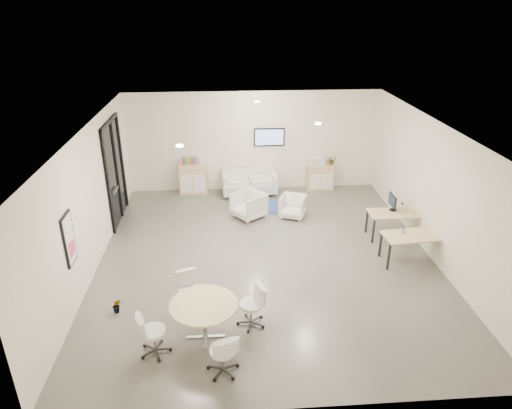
{
  "coord_description": "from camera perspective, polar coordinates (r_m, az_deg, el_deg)",
  "views": [
    {
      "loc": [
        -0.95,
        -9.55,
        5.76
      ],
      "look_at": [
        -0.22,
        0.4,
        1.25
      ],
      "focal_mm": 32.0,
      "sensor_mm": 36.0,
      "label": 1
    }
  ],
  "objects": [
    {
      "name": "cup",
      "position": [
        11.29,
        17.91,
        -3.11
      ],
      "size": [
        0.14,
        0.12,
        0.12
      ],
      "primitive_type": "imported",
      "rotation": [
        0.0,
        0.0,
        0.24
      ],
      "color": "white",
      "rests_on": "desk_front"
    },
    {
      "name": "plant_cabinet",
      "position": [
        15.03,
        9.44,
        5.4
      ],
      "size": [
        0.36,
        0.37,
        0.23
      ],
      "primitive_type": "imported",
      "rotation": [
        0.0,
        0.0,
        0.37
      ],
      "color": "#3F7F3F",
      "rests_on": "sideboard_right"
    },
    {
      "name": "armchair_right",
      "position": [
        13.11,
        4.61,
        -0.11
      ],
      "size": [
        0.88,
        0.85,
        0.71
      ],
      "primitive_type": "imported",
      "rotation": [
        0.0,
        0.0,
        -0.36
      ],
      "color": "silver",
      "rests_on": "room_shell"
    },
    {
      "name": "room_shell",
      "position": [
        10.46,
        1.36,
        0.87
      ],
      "size": [
        9.6,
        10.6,
        4.8
      ],
      "color": "#595751",
      "rests_on": "ground"
    },
    {
      "name": "plant_floor",
      "position": [
        9.8,
        -16.94,
        -12.42
      ],
      "size": [
        0.2,
        0.34,
        0.14
      ],
      "primitive_type": "imported",
      "rotation": [
        0.0,
        0.0,
        -0.06
      ],
      "color": "#3F7F3F",
      "rests_on": "room_shell"
    },
    {
      "name": "artwork",
      "position": [
        9.49,
        -22.32,
        -4.04
      ],
      "size": [
        0.05,
        0.54,
        1.04
      ],
      "color": "black",
      "rests_on": "room_shell"
    },
    {
      "name": "sideboard_right",
      "position": [
        15.13,
        8.01,
        3.44
      ],
      "size": [
        0.86,
        0.42,
        0.86
      ],
      "color": "#D8BB82",
      "rests_on": "room_shell"
    },
    {
      "name": "loveseat",
      "position": [
        14.67,
        -0.89,
        2.67
      ],
      "size": [
        1.78,
        0.99,
        0.64
      ],
      "rotation": [
        0.0,
        0.0,
        0.08
      ],
      "color": "silver",
      "rests_on": "room_shell"
    },
    {
      "name": "blue_rug",
      "position": [
        13.85,
        1.51,
        -0.25
      ],
      "size": [
        1.67,
        1.17,
        0.01
      ],
      "primitive_type": "cube",
      "rotation": [
        0.0,
        0.0,
        -0.06
      ],
      "color": "#2F4B91",
      "rests_on": "room_shell"
    },
    {
      "name": "round_table",
      "position": [
        8.48,
        -6.54,
        -12.71
      ],
      "size": [
        1.24,
        1.24,
        0.76
      ],
      "color": "#D8BB82",
      "rests_on": "room_shell"
    },
    {
      "name": "meeting_chairs",
      "position": [
        8.65,
        -6.45,
        -14.1
      ],
      "size": [
        2.5,
        2.5,
        0.82
      ],
      "color": "white",
      "rests_on": "room_shell"
    },
    {
      "name": "glass_door",
      "position": [
        13.13,
        -17.23,
        4.28
      ],
      "size": [
        0.09,
        1.9,
        2.85
      ],
      "color": "black",
      "rests_on": "room_shell"
    },
    {
      "name": "armchair_left",
      "position": [
        13.03,
        -0.95,
        0.07
      ],
      "size": [
        1.08,
        1.09,
        0.82
      ],
      "primitive_type": "imported",
      "rotation": [
        0.0,
        0.0,
        -0.92
      ],
      "color": "silver",
      "rests_on": "room_shell"
    },
    {
      "name": "monitor",
      "position": [
        12.38,
        16.7,
        0.3
      ],
      "size": [
        0.2,
        0.5,
        0.44
      ],
      "color": "black",
      "rests_on": "desk_rear"
    },
    {
      "name": "desk_front",
      "position": [
        11.33,
        19.02,
        -3.94
      ],
      "size": [
        1.45,
        0.82,
        0.72
      ],
      "rotation": [
        0.0,
        0.0,
        0.09
      ],
      "color": "#D8BB82",
      "rests_on": "room_shell"
    },
    {
      "name": "sideboard_left",
      "position": [
        14.8,
        -7.88,
        3.22
      ],
      "size": [
        0.87,
        0.45,
        0.98
      ],
      "color": "#D8BB82",
      "rests_on": "room_shell"
    },
    {
      "name": "ceiling_spots",
      "position": [
        10.72,
        -0.07,
        10.39
      ],
      "size": [
        3.14,
        4.14,
        0.03
      ],
      "color": "#FFEAC6",
      "rests_on": "room_shell"
    },
    {
      "name": "printer",
      "position": [
        14.91,
        7.6,
        5.52
      ],
      "size": [
        0.5,
        0.44,
        0.32
      ],
      "rotation": [
        0.0,
        0.0,
        0.14
      ],
      "color": "white",
      "rests_on": "sideboard_right"
    },
    {
      "name": "wall_tv",
      "position": [
        14.65,
        1.66,
        8.41
      ],
      "size": [
        0.98,
        0.06,
        0.58
      ],
      "color": "black",
      "rests_on": "room_shell"
    },
    {
      "name": "desk_rear",
      "position": [
        12.39,
        16.93,
        -1.28
      ],
      "size": [
        1.34,
        0.67,
        0.7
      ],
      "rotation": [
        0.0,
        0.0,
        0.0
      ],
      "color": "#D8BB82",
      "rests_on": "room_shell"
    },
    {
      "name": "books",
      "position": [
        14.6,
        -8.18,
        5.43
      ],
      "size": [
        0.5,
        0.14,
        0.22
      ],
      "color": "red",
      "rests_on": "sideboard_left"
    }
  ]
}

